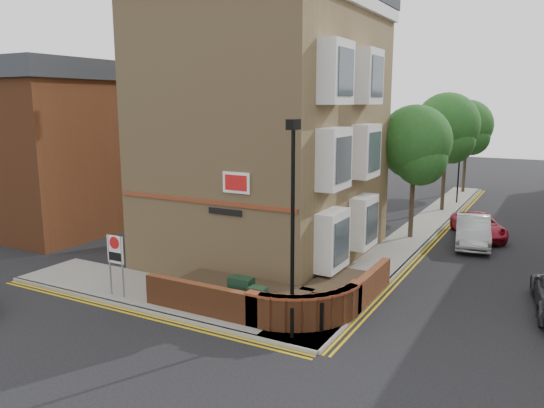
% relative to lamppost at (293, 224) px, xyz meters
% --- Properties ---
extents(ground, '(120.00, 120.00, 0.00)m').
position_rel_lamppost_xyz_m(ground, '(-1.60, -1.20, -3.34)').
color(ground, black).
rests_on(ground, ground).
extents(pavement_corner, '(13.00, 3.00, 0.12)m').
position_rel_lamppost_xyz_m(pavement_corner, '(-5.10, 0.30, -3.28)').
color(pavement_corner, gray).
rests_on(pavement_corner, ground).
extents(pavement_main, '(2.00, 32.00, 0.12)m').
position_rel_lamppost_xyz_m(pavement_main, '(0.40, 14.80, -3.28)').
color(pavement_main, gray).
rests_on(pavement_main, ground).
extents(kerb_side, '(13.00, 0.15, 0.12)m').
position_rel_lamppost_xyz_m(kerb_side, '(-5.10, -1.20, -3.28)').
color(kerb_side, gray).
rests_on(kerb_side, ground).
extents(kerb_main_near, '(0.15, 32.00, 0.12)m').
position_rel_lamppost_xyz_m(kerb_main_near, '(1.40, 14.80, -3.28)').
color(kerb_main_near, gray).
rests_on(kerb_main_near, ground).
extents(yellow_lines_side, '(13.00, 0.28, 0.01)m').
position_rel_lamppost_xyz_m(yellow_lines_side, '(-5.10, -1.45, -3.34)').
color(yellow_lines_side, gold).
rests_on(yellow_lines_side, ground).
extents(yellow_lines_main, '(0.28, 32.00, 0.01)m').
position_rel_lamppost_xyz_m(yellow_lines_main, '(1.65, 14.80, -3.34)').
color(yellow_lines_main, gold).
rests_on(yellow_lines_main, ground).
extents(corner_building, '(8.95, 10.40, 13.60)m').
position_rel_lamppost_xyz_m(corner_building, '(-4.44, 6.80, 2.88)').
color(corner_building, '#A48457').
rests_on(corner_building, ground).
extents(garden_wall, '(6.80, 6.00, 1.20)m').
position_rel_lamppost_xyz_m(garden_wall, '(-1.60, 1.30, -3.34)').
color(garden_wall, brown).
rests_on(garden_wall, ground).
extents(lamppost, '(0.25, 0.50, 6.30)m').
position_rel_lamppost_xyz_m(lamppost, '(0.00, 0.00, 0.00)').
color(lamppost, black).
rests_on(lamppost, pavement_corner).
extents(utility_cabinet_large, '(0.80, 0.45, 1.20)m').
position_rel_lamppost_xyz_m(utility_cabinet_large, '(-1.90, 0.10, -2.62)').
color(utility_cabinet_large, black).
rests_on(utility_cabinet_large, pavement_corner).
extents(utility_cabinet_small, '(0.55, 0.40, 1.10)m').
position_rel_lamppost_xyz_m(utility_cabinet_small, '(-1.10, -0.20, -2.67)').
color(utility_cabinet_small, black).
rests_on(utility_cabinet_small, pavement_corner).
extents(bollard_near, '(0.11, 0.11, 0.90)m').
position_rel_lamppost_xyz_m(bollard_near, '(0.40, -0.80, -2.77)').
color(bollard_near, black).
rests_on(bollard_near, pavement_corner).
extents(bollard_far, '(0.11, 0.11, 0.90)m').
position_rel_lamppost_xyz_m(bollard_far, '(1.00, -0.00, -2.77)').
color(bollard_far, black).
rests_on(bollard_far, pavement_corner).
extents(zone_sign, '(0.72, 0.07, 2.20)m').
position_rel_lamppost_xyz_m(zone_sign, '(-6.60, -0.70, -1.70)').
color(zone_sign, slate).
rests_on(zone_sign, pavement_corner).
extents(side_building, '(6.40, 10.40, 9.00)m').
position_rel_lamppost_xyz_m(side_building, '(-16.60, 6.80, 1.20)').
color(side_building, brown).
rests_on(side_building, ground).
extents(tree_near, '(3.64, 3.65, 6.70)m').
position_rel_lamppost_xyz_m(tree_near, '(0.40, 12.85, 1.36)').
color(tree_near, '#382B1E').
rests_on(tree_near, pavement_main).
extents(tree_mid, '(4.03, 4.03, 7.42)m').
position_rel_lamppost_xyz_m(tree_mid, '(0.40, 20.85, 1.85)').
color(tree_mid, '#382B1E').
rests_on(tree_mid, pavement_main).
extents(tree_far, '(3.81, 3.81, 7.00)m').
position_rel_lamppost_xyz_m(tree_far, '(0.40, 28.85, 1.57)').
color(tree_far, '#382B1E').
rests_on(tree_far, pavement_main).
extents(traffic_light_assembly, '(0.20, 0.16, 4.20)m').
position_rel_lamppost_xyz_m(traffic_light_assembly, '(0.80, 23.80, -0.56)').
color(traffic_light_assembly, black).
rests_on(traffic_light_assembly, pavement_main).
extents(silver_car_near, '(2.25, 4.63, 1.46)m').
position_rel_lamppost_xyz_m(silver_car_near, '(3.40, 12.89, -2.61)').
color(silver_car_near, '#9B9FA3').
rests_on(silver_car_near, ground).
extents(red_car_main, '(3.58, 4.91, 1.24)m').
position_rel_lamppost_xyz_m(red_car_main, '(3.40, 14.80, -2.72)').
color(red_car_main, maroon).
rests_on(red_car_main, ground).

